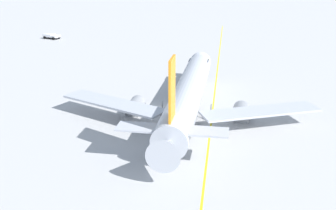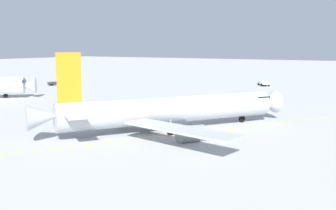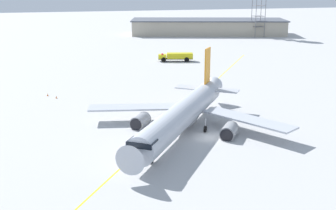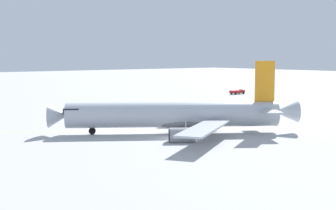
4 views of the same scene
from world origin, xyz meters
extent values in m
plane|color=#B2B2B2|center=(0.00, 0.00, 0.00)|extent=(600.00, 600.00, 0.00)
cylinder|color=#B2B7C1|center=(-3.29, -3.41, 3.04)|extent=(30.18, 22.33, 4.01)
cone|color=#B2B7C1|center=(11.66, -13.59, 3.04)|extent=(4.63, 4.84, 3.81)
cone|color=#B2B7C1|center=(-18.49, 6.94, 3.34)|extent=(5.23, 5.07, 3.41)
cube|color=black|center=(9.84, -12.36, 3.94)|extent=(3.90, 4.17, 0.70)
ellipsoid|color=slate|center=(-4.69, -2.46, 1.94)|extent=(12.08, 9.83, 2.21)
cube|color=orange|center=(-15.58, 4.95, 8.32)|extent=(2.78, 2.00, 6.55)
cube|color=#B2B7C1|center=(-13.67, 7.76, 3.84)|extent=(5.07, 5.76, 0.20)
cube|color=#B2B7C1|center=(-17.49, 2.14, 3.84)|extent=(5.07, 5.76, 0.20)
cube|color=#B2B7C1|center=(-0.65, 6.76, 2.34)|extent=(15.41, 11.37, 0.28)
cube|color=#B2B7C1|center=(-11.79, -9.60, 2.34)|extent=(6.35, 16.19, 0.28)
cylinder|color=gray|center=(0.39, 3.19, 0.91)|extent=(4.39, 4.03, 2.36)
cylinder|color=black|center=(1.96, 2.12, 0.91)|extent=(1.25, 1.74, 2.01)
cylinder|color=gray|center=(-8.09, -9.26, 0.91)|extent=(4.39, 4.03, 2.36)
cylinder|color=black|center=(-6.52, -10.33, 0.91)|extent=(1.25, 1.74, 2.01)
cylinder|color=#9EA0A5|center=(7.32, -10.64, 1.44)|extent=(0.20, 0.20, 1.79)
cylinder|color=black|center=(7.32, -10.64, 0.55)|extent=(1.08, 0.87, 1.10)
cylinder|color=#9EA0A5|center=(-2.77, 0.35, 1.44)|extent=(0.20, 0.20, 1.79)
cylinder|color=black|center=(-2.77, 0.35, 0.55)|extent=(1.08, 0.87, 1.10)
cylinder|color=#9EA0A5|center=(-6.61, -5.28, 1.44)|extent=(0.20, 0.20, 1.79)
cylinder|color=black|center=(-6.61, -5.28, 0.55)|extent=(1.08, 0.87, 1.10)
cube|color=#232326|center=(66.55, 3.90, 0.50)|extent=(5.04, 4.43, 0.20)
cube|color=white|center=(65.19, 2.90, 0.88)|extent=(2.52, 2.70, 0.55)
cube|color=black|center=(64.69, 2.52, 0.96)|extent=(1.20, 1.59, 0.31)
cube|color=white|center=(67.21, 4.39, 0.95)|extent=(3.91, 3.72, 0.70)
cylinder|color=black|center=(65.87, 1.98, 0.40)|extent=(0.81, 0.70, 0.80)
cylinder|color=black|center=(64.51, 3.81, 0.40)|extent=(0.81, 0.70, 0.80)
cylinder|color=black|center=(68.47, 3.90, 0.40)|extent=(0.81, 0.70, 0.80)
cylinder|color=black|center=(67.12, 5.73, 0.40)|extent=(0.81, 0.70, 0.80)
cube|color=yellow|center=(-2.66, -7.96, 0.00)|extent=(139.65, 91.04, 0.01)
camera|label=1|loc=(-51.14, 21.85, 20.55)|focal=43.10mm
camera|label=2|loc=(-51.26, -31.74, 12.39)|focal=40.42mm
camera|label=3|loc=(60.65, -21.81, 23.49)|focal=46.97mm
camera|label=4|loc=(43.44, 53.83, 12.41)|focal=49.87mm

